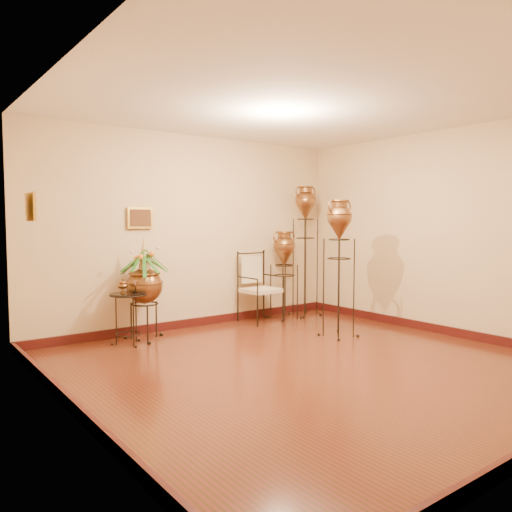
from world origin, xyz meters
TOP-DOWN VIEW (x-y plane):
  - ground at (0.00, 0.00)m, footprint 5.00×5.00m
  - room_shell at (-0.01, 0.01)m, footprint 5.02×5.02m
  - amphora_tall at (1.90, 2.15)m, footprint 0.43×0.43m
  - amphora_mid at (1.22, 0.74)m, footprint 0.44×0.44m
  - amphora_short at (1.45, 2.15)m, footprint 0.54×0.54m
  - planter_urn at (-0.94, 2.14)m, footprint 0.82×0.82m
  - armchair at (0.98, 2.15)m, footprint 0.62×0.58m
  - side_table at (-1.22, 2.01)m, footprint 0.58×0.58m

SIDE VIEW (x-z plane):
  - ground at x=0.00m, z-range 0.00..0.00m
  - side_table at x=-1.22m, z-range -0.07..0.75m
  - armchair at x=0.98m, z-range 0.00..1.08m
  - amphora_short at x=1.45m, z-range 0.00..1.42m
  - planter_urn at x=-0.94m, z-range 0.08..1.46m
  - amphora_mid at x=1.22m, z-range 0.01..1.87m
  - amphora_tall at x=1.90m, z-range 0.02..2.17m
  - room_shell at x=-0.01m, z-range 0.33..3.14m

